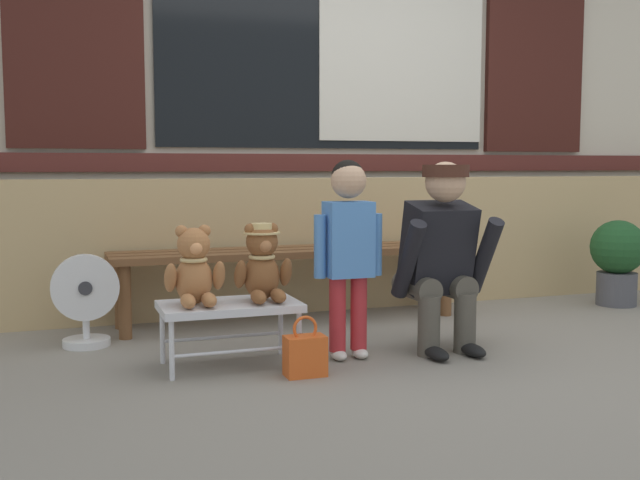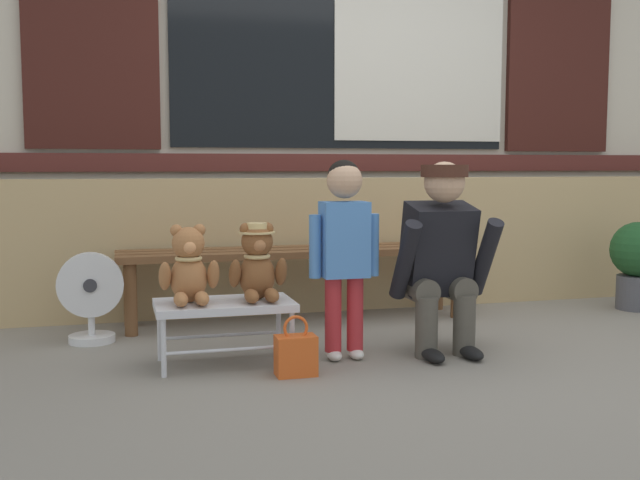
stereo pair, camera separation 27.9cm
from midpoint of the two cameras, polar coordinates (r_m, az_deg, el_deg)
ground_plane at (r=3.79m, az=12.09°, el=-8.73°), size 60.00×60.00×0.00m
brick_low_wall at (r=5.01m, az=4.73°, el=-0.20°), size 6.97×0.25×0.85m
shop_facade at (r=5.52m, az=3.01°, el=13.24°), size 7.12×0.26×3.30m
wooden_bench_long at (r=4.51m, az=0.06°, el=-1.49°), size 2.10×0.40×0.44m
small_display_bench at (r=3.57m, az=-4.97°, el=-5.15°), size 0.64×0.36×0.30m
teddy_bear_plain at (r=3.51m, az=-7.58°, el=-2.08°), size 0.28×0.26×0.36m
teddy_bear_with_hat at (r=3.57m, az=-2.48°, el=-1.77°), size 0.28×0.27×0.36m
child_standing at (r=3.62m, az=4.05°, el=0.23°), size 0.35×0.18×0.96m
adult_crouching at (r=3.82m, az=11.17°, el=-1.26°), size 0.50×0.49×0.95m
handbag_on_ground at (r=3.40m, az=0.55°, el=-8.59°), size 0.18×0.11×0.27m
potted_plant at (r=5.37m, az=24.17°, el=-1.38°), size 0.36×0.36×0.57m
floor_fan at (r=4.12m, az=-14.99°, el=-4.24°), size 0.34×0.24×0.48m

